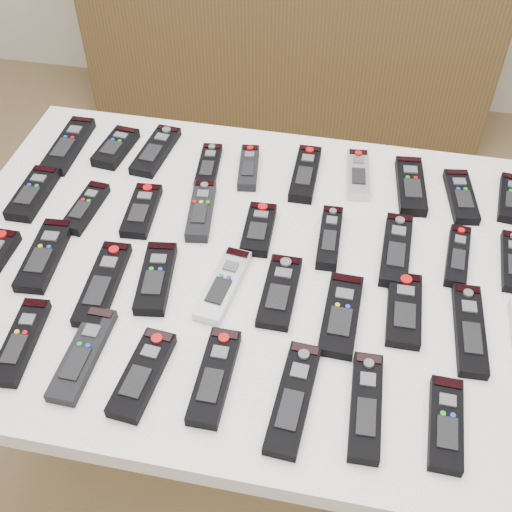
% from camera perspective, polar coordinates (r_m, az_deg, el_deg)
% --- Properties ---
extents(ground, '(4.00, 4.00, 0.00)m').
position_cam_1_polar(ground, '(1.85, 3.63, -20.34)').
color(ground, olive).
rests_on(ground, ground).
extents(table, '(1.25, 0.88, 0.78)m').
position_cam_1_polar(table, '(1.30, -0.00, -2.39)').
color(table, white).
rests_on(table, ground).
extents(sideboard, '(1.70, 0.40, 0.85)m').
position_cam_1_polar(sideboard, '(2.85, 2.95, 19.54)').
color(sideboard, '#4F3A1F').
rests_on(sideboard, ground).
extents(remote_0, '(0.06, 0.20, 0.02)m').
position_cam_1_polar(remote_0, '(1.59, -16.32, 9.43)').
color(remote_0, black).
rests_on(remote_0, table).
extents(remote_1, '(0.07, 0.15, 0.02)m').
position_cam_1_polar(remote_1, '(1.55, -12.36, 9.40)').
color(remote_1, black).
rests_on(remote_1, table).
extents(remote_2, '(0.07, 0.18, 0.02)m').
position_cam_1_polar(remote_2, '(1.53, -8.90, 9.23)').
color(remote_2, black).
rests_on(remote_2, table).
extents(remote_3, '(0.06, 0.15, 0.02)m').
position_cam_1_polar(remote_3, '(1.47, -4.24, 7.96)').
color(remote_3, black).
rests_on(remote_3, table).
extents(remote_4, '(0.06, 0.15, 0.02)m').
position_cam_1_polar(remote_4, '(1.46, -0.67, 7.86)').
color(remote_4, black).
rests_on(remote_4, table).
extents(remote_5, '(0.05, 0.18, 0.02)m').
position_cam_1_polar(remote_5, '(1.45, 4.41, 7.32)').
color(remote_5, black).
rests_on(remote_5, table).
extents(remote_6, '(0.06, 0.16, 0.02)m').
position_cam_1_polar(remote_6, '(1.46, 9.05, 7.16)').
color(remote_6, '#B7B7BC').
rests_on(remote_6, table).
extents(remote_7, '(0.08, 0.18, 0.02)m').
position_cam_1_polar(remote_7, '(1.45, 13.59, 6.09)').
color(remote_7, black).
rests_on(remote_7, table).
extents(remote_8, '(0.08, 0.17, 0.02)m').
position_cam_1_polar(remote_8, '(1.45, 17.76, 5.07)').
color(remote_8, black).
rests_on(remote_8, table).
extents(remote_10, '(0.06, 0.16, 0.02)m').
position_cam_1_polar(remote_10, '(1.47, -19.20, 5.28)').
color(remote_10, black).
rests_on(remote_10, table).
extents(remote_11, '(0.06, 0.15, 0.02)m').
position_cam_1_polar(remote_11, '(1.40, -14.92, 4.17)').
color(remote_11, black).
rests_on(remote_11, table).
extents(remote_12, '(0.07, 0.16, 0.02)m').
position_cam_1_polar(remote_12, '(1.37, -10.13, 4.01)').
color(remote_12, black).
rests_on(remote_12, table).
extents(remote_13, '(0.07, 0.18, 0.02)m').
position_cam_1_polar(remote_13, '(1.35, -4.90, 4.06)').
color(remote_13, black).
rests_on(remote_13, table).
extents(remote_14, '(0.06, 0.14, 0.02)m').
position_cam_1_polar(remote_14, '(1.31, 0.24, 2.41)').
color(remote_14, black).
rests_on(remote_14, table).
extents(remote_15, '(0.05, 0.17, 0.02)m').
position_cam_1_polar(remote_15, '(1.30, 6.56, 1.66)').
color(remote_15, black).
rests_on(remote_15, table).
extents(remote_16, '(0.06, 0.19, 0.02)m').
position_cam_1_polar(remote_16, '(1.29, 12.35, 0.54)').
color(remote_16, black).
rests_on(remote_16, table).
extents(remote_17, '(0.05, 0.16, 0.02)m').
position_cam_1_polar(remote_17, '(1.31, 17.49, 0.00)').
color(remote_17, black).
rests_on(remote_17, table).
extents(remote_20, '(0.07, 0.19, 0.02)m').
position_cam_1_polar(remote_20, '(1.32, -18.27, 0.09)').
color(remote_20, black).
rests_on(remote_20, table).
extents(remote_21, '(0.07, 0.21, 0.02)m').
position_cam_1_polar(remote_21, '(1.24, -13.45, -2.38)').
color(remote_21, black).
rests_on(remote_21, table).
extents(remote_22, '(0.08, 0.18, 0.02)m').
position_cam_1_polar(remote_22, '(1.23, -8.89, -1.93)').
color(remote_22, black).
rests_on(remote_22, table).
extents(remote_23, '(0.07, 0.19, 0.02)m').
position_cam_1_polar(remote_23, '(1.20, -2.91, -2.58)').
color(remote_23, '#B7B7BC').
rests_on(remote_23, table).
extents(remote_24, '(0.06, 0.17, 0.02)m').
position_cam_1_polar(remote_24, '(1.19, 2.13, -3.16)').
color(remote_24, black).
rests_on(remote_24, table).
extents(remote_25, '(0.07, 0.18, 0.02)m').
position_cam_1_polar(remote_25, '(1.17, 7.58, -5.19)').
color(remote_25, black).
rests_on(remote_25, table).
extents(remote_26, '(0.06, 0.17, 0.02)m').
position_cam_1_polar(remote_26, '(1.19, 13.03, -4.66)').
color(remote_26, black).
rests_on(remote_26, table).
extents(remote_27, '(0.06, 0.20, 0.02)m').
position_cam_1_polar(remote_27, '(1.20, 18.45, -6.21)').
color(remote_27, black).
rests_on(remote_27, table).
extents(remote_30, '(0.06, 0.18, 0.02)m').
position_cam_1_polar(remote_30, '(1.19, -20.15, -7.13)').
color(remote_30, black).
rests_on(remote_30, table).
extents(remote_31, '(0.05, 0.19, 0.02)m').
position_cam_1_polar(remote_31, '(1.14, -15.13, -8.41)').
color(remote_31, black).
rests_on(remote_31, table).
extents(remote_32, '(0.07, 0.18, 0.02)m').
position_cam_1_polar(remote_32, '(1.10, -10.06, -10.29)').
color(remote_32, black).
rests_on(remote_32, table).
extents(remote_33, '(0.05, 0.18, 0.02)m').
position_cam_1_polar(remote_33, '(1.08, -3.70, -10.63)').
color(remote_33, black).
rests_on(remote_33, table).
extents(remote_34, '(0.07, 0.21, 0.02)m').
position_cam_1_polar(remote_34, '(1.06, 3.34, -12.49)').
color(remote_34, black).
rests_on(remote_34, table).
extents(remote_35, '(0.06, 0.19, 0.02)m').
position_cam_1_polar(remote_35, '(1.06, 9.74, -13.01)').
color(remote_35, black).
rests_on(remote_35, table).
extents(remote_36, '(0.05, 0.16, 0.02)m').
position_cam_1_polar(remote_36, '(1.08, 16.53, -14.09)').
color(remote_36, black).
rests_on(remote_36, table).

